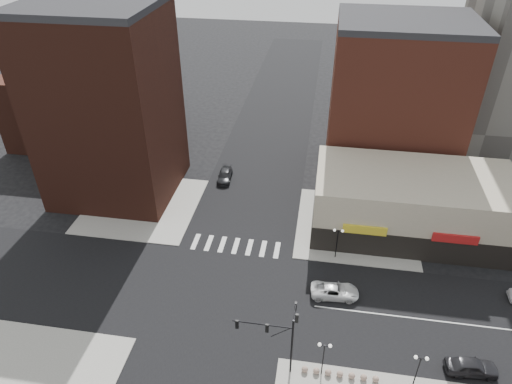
# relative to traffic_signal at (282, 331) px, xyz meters

# --- Properties ---
(ground) EXTENTS (240.00, 240.00, 0.00)m
(ground) POSITION_rel_traffic_signal_xyz_m (-7.24, 7.83, -4.96)
(ground) COLOR black
(ground) RESTS_ON ground
(road_ew) EXTENTS (200.00, 14.00, 0.02)m
(road_ew) POSITION_rel_traffic_signal_xyz_m (-7.24, 7.83, -4.95)
(road_ew) COLOR black
(road_ew) RESTS_ON ground
(road_ns) EXTENTS (14.00, 200.00, 0.02)m
(road_ns) POSITION_rel_traffic_signal_xyz_m (-7.24, 7.83, -4.95)
(road_ns) COLOR black
(road_ns) RESTS_ON ground
(sidewalk_nw) EXTENTS (15.00, 15.00, 0.12)m
(sidewalk_nw) POSITION_rel_traffic_signal_xyz_m (-21.74, 22.33, -4.90)
(sidewalk_nw) COLOR gray
(sidewalk_nw) RESTS_ON ground
(sidewalk_ne) EXTENTS (15.00, 15.00, 0.12)m
(sidewalk_ne) POSITION_rel_traffic_signal_xyz_m (7.26, 22.33, -4.90)
(sidewalk_ne) COLOR gray
(sidewalk_ne) RESTS_ON ground
(building_nw) EXTENTS (16.00, 15.00, 25.00)m
(building_nw) POSITION_rel_traffic_signal_xyz_m (-26.24, 26.33, 7.54)
(building_nw) COLOR #3D1B13
(building_nw) RESTS_ON ground
(building_nw_low) EXTENTS (20.00, 18.00, 12.00)m
(building_nw_low) POSITION_rel_traffic_signal_xyz_m (-39.24, 41.83, 1.04)
(building_nw_low) COLOR #3D1B13
(building_nw_low) RESTS_ON ground
(building_ne_midrise) EXTENTS (18.00, 15.00, 22.00)m
(building_ne_midrise) POSITION_rel_traffic_signal_xyz_m (11.76, 37.33, 6.04)
(building_ne_midrise) COLOR brown
(building_ne_midrise) RESTS_ON ground
(building_ne_row) EXTENTS (24.20, 12.20, 8.00)m
(building_ne_row) POSITION_rel_traffic_signal_xyz_m (13.76, 22.83, -1.66)
(building_ne_row) COLOR #B7A991
(building_ne_row) RESTS_ON ground
(traffic_signal) EXTENTS (5.59, 3.09, 7.77)m
(traffic_signal) POSITION_rel_traffic_signal_xyz_m (0.00, 0.00, 0.00)
(traffic_signal) COLOR black
(traffic_signal) RESTS_ON ground
(street_lamp_se_a) EXTENTS (1.22, 0.32, 4.16)m
(street_lamp_se_a) POSITION_rel_traffic_signal_xyz_m (3.76, -0.17, -1.67)
(street_lamp_se_a) COLOR black
(street_lamp_se_a) RESTS_ON sidewalk_se
(street_lamp_se_b) EXTENTS (1.22, 0.32, 4.16)m
(street_lamp_se_b) POSITION_rel_traffic_signal_xyz_m (11.76, -0.17, -1.67)
(street_lamp_se_b) COLOR black
(street_lamp_se_b) RESTS_ON sidewalk_se
(street_lamp_ne) EXTENTS (1.22, 0.32, 4.16)m
(street_lamp_ne) POSITION_rel_traffic_signal_xyz_m (4.76, 15.83, -1.67)
(street_lamp_ne) COLOR black
(street_lamp_ne) RESTS_ON sidewalk_ne
(bollard_row) EXTENTS (6.89, 0.59, 0.59)m
(bollard_row) POSITION_rel_traffic_signal_xyz_m (5.41, -0.17, -4.55)
(bollard_row) COLOR gray
(bollard_row) RESTS_ON sidewalk_se
(white_suv) EXTENTS (5.31, 2.76, 1.43)m
(white_suv) POSITION_rel_traffic_signal_xyz_m (4.77, 9.69, -4.25)
(white_suv) COLOR silver
(white_suv) RESTS_ON ground
(dark_sedan_east) EXTENTS (4.78, 2.21, 1.58)m
(dark_sedan_east) POSITION_rel_traffic_signal_xyz_m (17.11, 2.20, -4.17)
(dark_sedan_east) COLOR black
(dark_sedan_east) RESTS_ON ground
(dark_sedan_north) EXTENTS (2.24, 4.90, 1.39)m
(dark_sedan_north) POSITION_rel_traffic_signal_xyz_m (-11.92, 30.75, -4.27)
(dark_sedan_north) COLOR black
(dark_sedan_north) RESTS_ON ground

